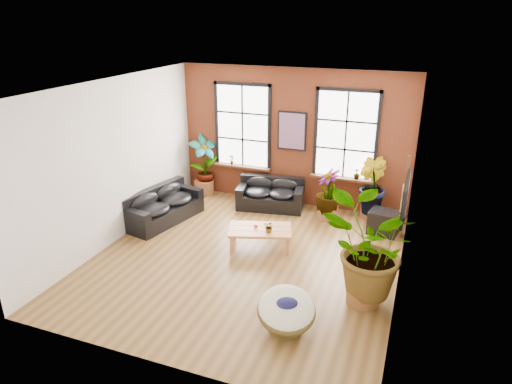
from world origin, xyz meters
TOP-DOWN VIEW (x-y plane):
  - room at (0.00, 0.15)m, footprint 6.04×6.54m
  - sofa_back at (-0.38, 2.71)m, footprint 1.78×1.08m
  - sofa_left at (-2.58, 1.02)m, footprint 1.27×2.15m
  - coffee_table at (0.10, 0.59)m, footprint 1.49×1.12m
  - papasan_chair at (1.44, -1.88)m, footprint 1.22×1.22m
  - poster at (0.00, 3.18)m, footprint 0.74×0.06m
  - tv_wall_unit at (2.93, 0.60)m, footprint 0.13×1.86m
  - media_box at (2.52, 2.19)m, footprint 0.73×0.64m
  - pot_back_left at (-2.43, 2.97)m, footprint 0.69×0.69m
  - pot_back_right at (2.12, 2.97)m, footprint 0.61×0.61m
  - pot_right_wall at (2.47, -0.73)m, footprint 0.67×0.67m
  - pot_mid at (1.15, 2.54)m, footprint 0.65×0.65m
  - floor_plant_back_left at (-2.40, 2.97)m, footprint 0.95×0.96m
  - floor_plant_back_right at (2.09, 2.94)m, footprint 0.96×0.98m
  - floor_plant_right_wall at (2.47, -0.70)m, footprint 1.77×1.61m
  - floor_plant_mid at (1.14, 2.51)m, footprint 0.88×0.88m
  - table_plant at (0.34, 0.49)m, footprint 0.28×0.26m
  - sill_plant_left at (-1.65, 3.13)m, footprint 0.17×0.17m
  - sill_plant_right at (1.70, 3.13)m, footprint 0.19×0.19m

SIDE VIEW (x-z plane):
  - pot_back_right at x=2.12m, z-range 0.00..0.35m
  - pot_mid at x=1.15m, z-range 0.00..0.38m
  - pot_back_left at x=-2.43m, z-range 0.00..0.40m
  - pot_right_wall at x=2.47m, z-range 0.00..0.42m
  - media_box at x=2.52m, z-range 0.00..0.54m
  - sofa_back at x=-0.38m, z-range -0.04..0.73m
  - papasan_chair at x=1.44m, z-range 0.01..0.71m
  - sofa_left at x=-2.58m, z-range -0.04..0.76m
  - coffee_table at x=0.10m, z-range 0.12..0.63m
  - table_plant at x=0.34m, z-range 0.43..0.68m
  - floor_plant_mid at x=1.14m, z-range 0.14..1.28m
  - floor_plant_back_right at x=2.09m, z-range 0.15..1.54m
  - floor_plant_back_left at x=-2.40m, z-range 0.15..1.68m
  - floor_plant_right_wall at x=2.47m, z-range 0.16..1.88m
  - sill_plant_left at x=-1.65m, z-range 0.90..1.17m
  - sill_plant_right at x=1.70m, z-range 0.90..1.17m
  - tv_wall_unit at x=2.93m, z-range 0.94..2.14m
  - room at x=0.00m, z-range -0.02..3.52m
  - poster at x=0.00m, z-range 1.46..2.44m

